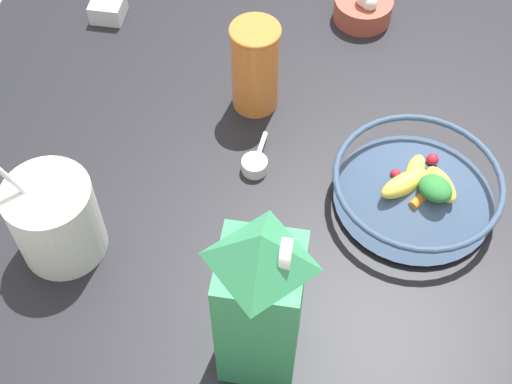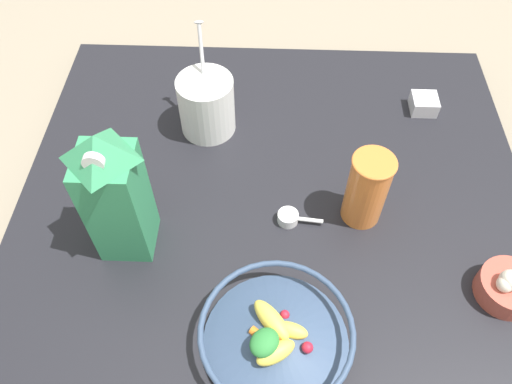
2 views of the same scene
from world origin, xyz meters
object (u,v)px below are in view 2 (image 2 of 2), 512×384
(fruit_bowl, at_px, (276,335))
(milk_carton, at_px, (115,194))
(drinking_cup, at_px, (367,188))
(garlic_bowl, at_px, (508,287))
(spice_jar, at_px, (424,104))
(yogurt_tub, at_px, (206,103))

(fruit_bowl, height_order, milk_carton, milk_carton)
(fruit_bowl, relative_size, drinking_cup, 1.57)
(fruit_bowl, xyz_separation_m, drinking_cup, (0.16, 0.27, 0.05))
(fruit_bowl, bearing_deg, garlic_bowl, 14.71)
(milk_carton, distance_m, spice_jar, 0.72)
(milk_carton, xyz_separation_m, yogurt_tub, (0.12, 0.30, -0.07))
(drinking_cup, xyz_separation_m, garlic_bowl, (0.24, -0.16, -0.06))
(garlic_bowl, bearing_deg, yogurt_tub, 145.13)
(yogurt_tub, bearing_deg, milk_carton, -111.36)
(milk_carton, distance_m, drinking_cup, 0.45)
(fruit_bowl, bearing_deg, drinking_cup, 58.69)
(yogurt_tub, relative_size, garlic_bowl, 2.19)
(yogurt_tub, height_order, spice_jar, yogurt_tub)
(milk_carton, xyz_separation_m, garlic_bowl, (0.67, -0.09, -0.12))
(milk_carton, relative_size, garlic_bowl, 2.70)
(drinking_cup, height_order, spice_jar, drinking_cup)
(spice_jar, bearing_deg, drinking_cup, -119.55)
(drinking_cup, xyz_separation_m, spice_jar, (0.17, 0.30, -0.07))
(drinking_cup, bearing_deg, fruit_bowl, -121.31)
(yogurt_tub, distance_m, spice_jar, 0.50)
(fruit_bowl, distance_m, milk_carton, 0.35)
(drinking_cup, relative_size, garlic_bowl, 1.51)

